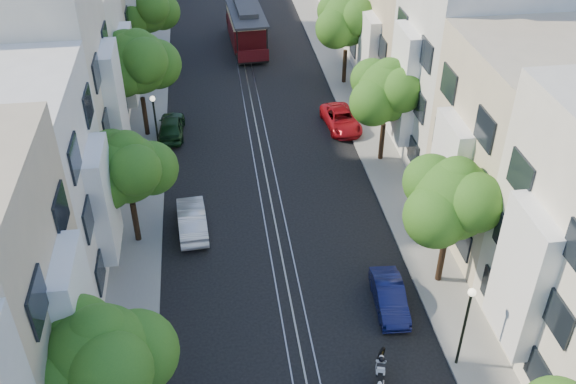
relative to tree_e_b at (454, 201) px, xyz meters
name	(u,v)px	position (x,y,z in m)	size (l,w,h in m)	color
ground	(253,107)	(-7.26, 19.02, -4.73)	(200.00, 200.00, 0.00)	black
sidewalk_east	(353,100)	(-0.01, 19.02, -4.67)	(2.50, 80.00, 0.12)	gray
sidewalk_west	(149,113)	(-14.51, 19.02, -4.67)	(2.50, 80.00, 0.12)	gray
rail_left	(245,108)	(-7.81, 19.02, -4.72)	(0.06, 80.00, 0.02)	gray
rail_slot	(253,107)	(-7.26, 19.02, -4.72)	(0.06, 80.00, 0.02)	gray
rail_right	(260,107)	(-6.71, 19.02, -4.72)	(0.06, 80.00, 0.02)	gray
lane_line	(253,107)	(-7.26, 19.02, -4.73)	(0.08, 80.00, 0.01)	tan
townhouses_east	(424,29)	(4.61, 18.94, 0.45)	(7.75, 72.00, 12.00)	beige
townhouses_west	(66,49)	(-19.13, 18.94, 0.35)	(7.75, 72.00, 11.76)	silver
tree_e_b	(454,201)	(0.00, 0.00, 0.00)	(4.93, 4.08, 6.68)	black
tree_e_c	(388,93)	(0.00, 11.00, -0.13)	(4.84, 3.99, 6.52)	black
tree_e_d	(348,21)	(0.00, 22.00, 0.13)	(5.01, 4.16, 6.85)	black
tree_w_a	(102,361)	(-14.40, -7.00, 0.00)	(4.93, 4.08, 6.68)	black
tree_w_b	(128,170)	(-14.40, 5.00, -0.34)	(4.72, 3.87, 6.27)	black
tree_w_c	(139,64)	(-14.40, 16.00, 0.34)	(5.13, 4.28, 7.09)	black
tree_w_d	(147,10)	(-14.40, 27.00, -0.13)	(4.84, 3.99, 6.52)	black
lamp_east	(467,316)	(-0.96, -4.98, -1.89)	(0.32, 0.32, 4.16)	black
lamp_west	(155,118)	(-13.56, 13.02, -1.89)	(0.32, 0.32, 4.16)	black
sportbike_rider	(381,369)	(-4.31, -5.30, -4.06)	(0.77, 1.77, 1.28)	black
cable_car	(246,24)	(-6.76, 30.11, -2.78)	(3.09, 8.70, 3.30)	black
parked_car_e_mid	(389,297)	(-2.86, -1.33, -4.13)	(1.28, 3.68, 1.21)	#0C113F
parked_car_e_far	(341,119)	(-1.66, 15.35, -4.13)	(2.00, 4.34, 1.20)	maroon
parked_car_w_mid	(192,219)	(-11.66, 5.58, -4.05)	(1.44, 4.13, 1.36)	silver
parked_car_w_far	(171,126)	(-12.86, 15.84, -4.06)	(1.60, 3.98, 1.36)	#143217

